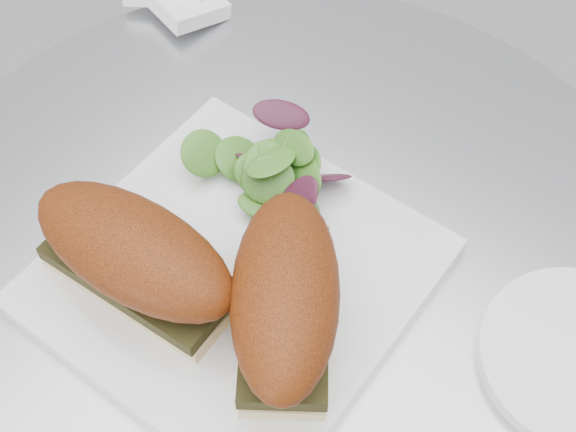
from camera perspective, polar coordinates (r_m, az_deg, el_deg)
name	(u,v)px	position (r m, az deg, el deg)	size (l,w,h in m)	color
table	(283,369)	(0.91, -0.36, -10.86)	(0.70, 0.70, 0.73)	#A3A5AA
plate	(236,274)	(0.67, -3.73, -4.16)	(0.28, 0.28, 0.02)	white
sandwich_left	(135,256)	(0.63, -10.82, -2.78)	(0.19, 0.09, 0.08)	beige
sandwich_right	(285,298)	(0.60, -0.19, -5.86)	(0.17, 0.19, 0.08)	beige
salad	(263,167)	(0.69, -1.83, 3.49)	(0.12, 0.12, 0.05)	#578B2D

